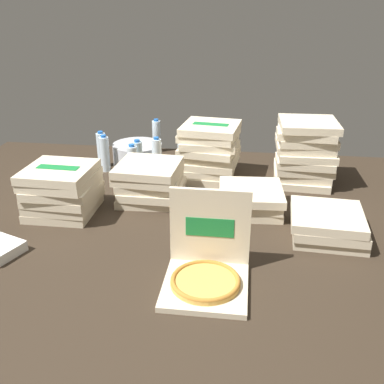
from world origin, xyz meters
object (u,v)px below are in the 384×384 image
Objects in this scene: pizza_stack_right_mid at (250,199)px; pizza_stack_left_near at (328,224)px; water_bottle_1 at (102,150)px; pizza_stack_center_far at (305,152)px; pizza_stack_left_far at (150,181)px; water_bottle_3 at (182,148)px; water_bottle_2 at (157,136)px; ice_bucket at (138,154)px; open_pizza_box at (207,267)px; water_bottle_5 at (138,159)px; water_bottle_4 at (105,154)px; water_bottle_0 at (132,164)px; water_bottle_6 at (157,156)px; pizza_stack_right_near at (62,190)px; pizza_stack_left_mid at (209,151)px.

pizza_stack_left_near is at bearing -33.23° from pizza_stack_right_mid.
pizza_stack_center_far is at bearing -4.27° from water_bottle_1.
pizza_stack_left_far is 1.50× the size of water_bottle_3.
pizza_stack_left_far is at bearing -98.91° from water_bottle_3.
water_bottle_2 is at bearing 49.80° from water_bottle_1.
ice_bucket is at bearing 141.66° from pizza_stack_right_mid.
water_bottle_2 reaches higher than pizza_stack_left_far.
open_pizza_box is 1.46× the size of water_bottle_5.
water_bottle_4 is (0.05, -0.08, 0.00)m from water_bottle_1.
water_bottle_2 reaches higher than ice_bucket.
water_bottle_5 reaches higher than pizza_stack_left_far.
pizza_stack_center_far reaches higher than water_bottle_4.
water_bottle_6 is at bearing 53.87° from water_bottle_0.
pizza_stack_right_near is 1.46× the size of water_bottle_1.
water_bottle_6 is at bearing -78.14° from water_bottle_2.
pizza_stack_left_mid is 0.35m from water_bottle_6.
open_pizza_box reaches higher than water_bottle_1.
pizza_stack_left_far is at bearing 117.91° from open_pizza_box.
water_bottle_1 is at bearing 168.53° from water_bottle_6.
water_bottle_3 is (-0.21, 0.22, -0.06)m from pizza_stack_left_mid.
pizza_stack_center_far reaches higher than water_bottle_5.
pizza_stack_right_mid is 0.78m from water_bottle_6.
pizza_stack_right_near is at bearing -121.21° from water_bottle_6.
water_bottle_5 is (0.29, -0.15, 0.00)m from water_bottle_1.
open_pizza_box is 0.71m from pizza_stack_left_near.
pizza_stack_right_near is at bearing -115.93° from water_bottle_5.
open_pizza_box is 0.97× the size of pizza_stack_left_near.
water_bottle_4 reaches higher than ice_bucket.
pizza_stack_left_near is 1.00× the size of pizza_stack_right_mid.
water_bottle_3 is (-0.80, 0.22, -0.08)m from pizza_stack_center_far.
water_bottle_5 is at bearing 116.95° from open_pizza_box.
pizza_stack_left_mid is 1.18× the size of ice_bucket.
open_pizza_box is at bearing -55.50° from water_bottle_4.
pizza_stack_right_near is at bearing 147.45° from open_pizza_box.
pizza_stack_left_near is at bearing -29.69° from water_bottle_1.
pizza_stack_center_far is 1.08m from water_bottle_0.
water_bottle_2 is (0.08, 0.29, 0.05)m from ice_bucket.
pizza_stack_right_near is 1.46× the size of water_bottle_0.
ice_bucket is 1.36× the size of water_bottle_3.
pizza_stack_left_far is 0.57m from water_bottle_4.
water_bottle_2 is at bearing 133.39° from pizza_stack_left_mid.
open_pizza_box is 0.99m from pizza_stack_right_near.
open_pizza_box is 1.40m from water_bottle_3.
water_bottle_2 and water_bottle_4 have the same top height.
pizza_stack_right_near reaches higher than water_bottle_0.
pizza_stack_right_mid is 1.50× the size of water_bottle_5.
pizza_stack_left_near is 1.51× the size of water_bottle_1.
pizza_stack_left_mid is at bearing -46.61° from water_bottle_2.
water_bottle_0 is (-1.12, 0.55, 0.05)m from pizza_stack_left_near.
pizza_stack_left_far is at bearing -47.41° from water_bottle_1.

